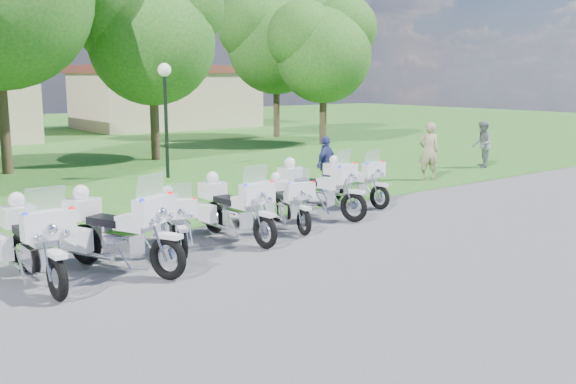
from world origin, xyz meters
TOP-DOWN VIEW (x-y plane):
  - ground at (0.00, 0.00)m, footprint 100.00×100.00m
  - grass_lawn at (0.00, 27.00)m, footprint 100.00×48.00m
  - motorcycle_0 at (-6.22, 1.20)m, footprint 0.85×2.57m
  - motorcycle_1 at (-4.85, 1.04)m, footprint 1.53×2.49m
  - motorcycle_2 at (-3.38, 1.75)m, footprint 1.10×2.04m
  - motorcycle_3 at (-2.02, 1.66)m, footprint 0.89×2.45m
  - motorcycle_4 at (-0.45, 1.87)m, footprint 1.01×2.08m
  - motorcycle_5 at (0.78, 2.31)m, footprint 1.28×2.46m
  - motorcycle_6 at (2.54, 2.89)m, footprint 0.83×2.27m
  - lamp_post at (0.72, 9.97)m, footprint 0.44×0.44m
  - tree_2 at (2.55, 14.70)m, footprint 5.92×5.05m
  - tree_3 at (12.01, 15.14)m, footprint 5.52×4.71m
  - tree_4 at (12.64, 19.91)m, footprint 6.39×5.45m
  - building_east at (11.00, 30.00)m, footprint 11.44×7.28m
  - bystander_a at (7.30, 4.32)m, footprint 0.83×0.73m
  - bystander_b at (11.19, 5.02)m, footprint 1.07×1.06m
  - bystander_c at (3.09, 4.60)m, footprint 1.06×0.71m

SIDE VIEW (x-z plane):
  - ground at x=0.00m, z-range 0.00..0.00m
  - grass_lawn at x=0.00m, z-range 0.00..0.01m
  - motorcycle_2 at x=-3.38m, z-range -0.12..1.30m
  - motorcycle_4 at x=-0.45m, z-range -0.12..1.30m
  - motorcycle_6 at x=2.54m, z-range -0.12..1.40m
  - motorcycle_3 at x=-2.02m, z-range -0.13..1.51m
  - motorcycle_5 at x=0.78m, z-range -0.14..1.56m
  - motorcycle_0 at x=-6.22m, z-range -0.14..1.59m
  - motorcycle_1 at x=-4.85m, z-range -0.15..1.64m
  - bystander_c at x=3.09m, z-range 0.00..1.67m
  - bystander_b at x=11.19m, z-range 0.00..1.74m
  - bystander_a at x=7.30m, z-range 0.00..1.90m
  - building_east at x=11.00m, z-range 0.02..4.12m
  - lamp_post at x=0.72m, z-range 1.00..4.81m
  - tree_3 at x=12.01m, z-range 1.19..8.54m
  - tree_2 at x=2.55m, z-range 1.28..9.17m
  - tree_4 at x=12.64m, z-range 1.38..9.89m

